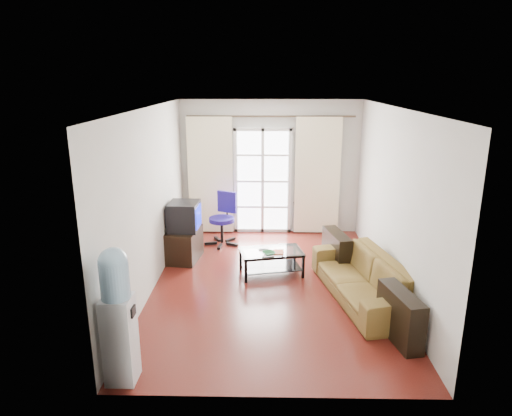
{
  "coord_description": "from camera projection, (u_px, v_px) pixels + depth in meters",
  "views": [
    {
      "loc": [
        -0.1,
        -6.5,
        3.11
      ],
      "look_at": [
        -0.24,
        0.35,
        1.14
      ],
      "focal_mm": 32.0,
      "sensor_mm": 36.0,
      "label": 1
    }
  ],
  "objects": [
    {
      "name": "curtain_rod",
      "position": [
        271.0,
        116.0,
        8.85
      ],
      "size": [
        3.3,
        0.04,
        0.04
      ],
      "primitive_type": "cylinder",
      "rotation": [
        0.0,
        1.57,
        0.0
      ],
      "color": "#4C3F2D",
      "rests_on": "wall_back"
    },
    {
      "name": "ceiling",
      "position": [
        273.0,
        108.0,
        6.36
      ],
      "size": [
        5.2,
        5.2,
        0.0
      ],
      "primitive_type": "plane",
      "rotation": [
        3.14,
        0.0,
        0.0
      ],
      "color": "white",
      "rests_on": "wall_back"
    },
    {
      "name": "wall_front",
      "position": [
        275.0,
        274.0,
        4.23
      ],
      "size": [
        3.6,
        0.02,
        2.7
      ],
      "primitive_type": "cube",
      "color": "beige",
      "rests_on": "floor"
    },
    {
      "name": "task_chair",
      "position": [
        223.0,
        229.0,
        8.78
      ],
      "size": [
        0.9,
        0.9,
        1.0
      ],
      "rotation": [
        0.0,
        0.0,
        -0.42
      ],
      "color": "black",
      "rests_on": "floor"
    },
    {
      "name": "french_door",
      "position": [
        263.0,
        181.0,
        9.25
      ],
      "size": [
        1.16,
        0.06,
        2.15
      ],
      "color": "white",
      "rests_on": "wall_back"
    },
    {
      "name": "book",
      "position": [
        273.0,
        252.0,
        7.31
      ],
      "size": [
        0.19,
        0.24,
        0.02
      ],
      "primitive_type": "imported",
      "rotation": [
        0.0,
        0.0,
        -0.05
      ],
      "color": "#A71432",
      "rests_on": "coffee_table"
    },
    {
      "name": "coffee_table",
      "position": [
        271.0,
        259.0,
        7.43
      ],
      "size": [
        1.09,
        0.76,
        0.4
      ],
      "rotation": [
        0.0,
        0.0,
        0.22
      ],
      "color": "silver",
      "rests_on": "floor"
    },
    {
      "name": "tv_stand",
      "position": [
        184.0,
        245.0,
        8.02
      ],
      "size": [
        0.59,
        0.81,
        0.55
      ],
      "primitive_type": "cube",
      "rotation": [
        0.0,
        0.0,
        -0.13
      ],
      "color": "black",
      "rests_on": "floor"
    },
    {
      "name": "wall_back",
      "position": [
        270.0,
        168.0,
        9.23
      ],
      "size": [
        3.6,
        0.02,
        2.7
      ],
      "primitive_type": "cube",
      "color": "beige",
      "rests_on": "floor"
    },
    {
      "name": "floor",
      "position": [
        271.0,
        285.0,
        7.1
      ],
      "size": [
        5.2,
        5.2,
        0.0
      ],
      "primitive_type": "plane",
      "color": "maroon",
      "rests_on": "ground"
    },
    {
      "name": "remote",
      "position": [
        264.0,
        249.0,
        7.43
      ],
      "size": [
        0.17,
        0.08,
        0.02
      ],
      "primitive_type": "cube",
      "rotation": [
        0.0,
        0.0,
        0.21
      ],
      "color": "black",
      "rests_on": "coffee_table"
    },
    {
      "name": "wall_right",
      "position": [
        394.0,
        202.0,
        6.69
      ],
      "size": [
        0.02,
        5.2,
        2.7
      ],
      "primitive_type": "cube",
      "color": "beige",
      "rests_on": "floor"
    },
    {
      "name": "curtain_right",
      "position": [
        317.0,
        176.0,
        9.13
      ],
      "size": [
        0.9,
        0.07,
        2.35
      ],
      "primitive_type": "cube",
      "color": "#FFF7CD",
      "rests_on": "curtain_rod"
    },
    {
      "name": "crt_tv",
      "position": [
        183.0,
        216.0,
        7.88
      ],
      "size": [
        0.57,
        0.57,
        0.5
      ],
      "rotation": [
        0.0,
        0.0,
        -0.05
      ],
      "color": "black",
      "rests_on": "tv_stand"
    },
    {
      "name": "curtain_left",
      "position": [
        211.0,
        176.0,
        9.18
      ],
      "size": [
        0.9,
        0.07,
        2.35
      ],
      "primitive_type": "cube",
      "color": "#FFF7CD",
      "rests_on": "curtain_rod"
    },
    {
      "name": "water_cooler",
      "position": [
        118.0,
        314.0,
        4.66
      ],
      "size": [
        0.33,
        0.31,
        1.5
      ],
      "rotation": [
        0.0,
        0.0,
        -0.02
      ],
      "color": "silver",
      "rests_on": "floor"
    },
    {
      "name": "sofa",
      "position": [
        363.0,
        278.0,
        6.59
      ],
      "size": [
        2.53,
        1.73,
        0.64
      ],
      "primitive_type": "imported",
      "rotation": [
        0.0,
        0.0,
        -1.36
      ],
      "color": "brown",
      "rests_on": "floor"
    },
    {
      "name": "wall_left",
      "position": [
        151.0,
        200.0,
        6.76
      ],
      "size": [
        0.02,
        5.2,
        2.7
      ],
      "primitive_type": "cube",
      "color": "beige",
      "rests_on": "floor"
    },
    {
      "name": "bowl",
      "position": [
        269.0,
        253.0,
        7.22
      ],
      "size": [
        0.33,
        0.33,
        0.05
      ],
      "primitive_type": "imported",
      "rotation": [
        0.0,
        0.0,
        0.33
      ],
      "color": "#2E804B",
      "rests_on": "coffee_table"
    },
    {
      "name": "radiator",
      "position": [
        308.0,
        217.0,
        9.4
      ],
      "size": [
        0.64,
        0.12,
        0.64
      ],
      "primitive_type": "cube",
      "color": "gray",
      "rests_on": "floor"
    }
  ]
}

